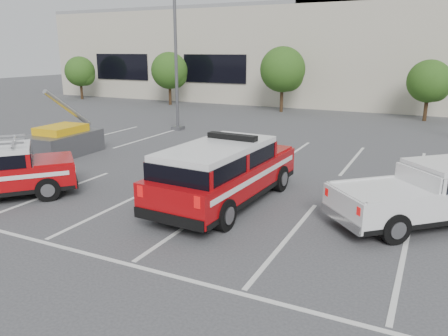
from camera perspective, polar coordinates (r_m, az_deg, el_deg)
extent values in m
plane|color=#3B3B3E|center=(12.21, -3.96, -6.91)|extent=(120.00, 120.00, 0.00)
cube|color=silver|center=(16.04, 4.10, -1.44)|extent=(23.00, 15.00, 0.01)
cube|color=#BBB09E|center=(42.16, 18.87, 13.62)|extent=(60.00, 15.00, 8.00)
cube|color=gray|center=(42.30, 19.38, 19.23)|extent=(60.00, 15.00, 0.30)
cylinder|color=#3F2B19|center=(44.35, -18.11, 9.51)|extent=(0.24, 0.24, 1.51)
sphere|color=#214813|center=(44.23, -18.31, 11.89)|extent=(2.77, 2.77, 2.77)
sphere|color=#214813|center=(44.12, -17.70, 11.39)|extent=(1.85, 1.85, 1.85)
cylinder|color=#3F2B19|center=(38.11, -7.06, 9.45)|extent=(0.24, 0.24, 1.67)
sphere|color=#214813|center=(37.96, -7.16, 12.52)|extent=(3.07, 3.07, 3.07)
sphere|color=#214813|center=(37.94, -6.45, 11.84)|extent=(2.05, 2.05, 2.05)
cylinder|color=#3F2B19|center=(33.72, 7.52, 8.83)|extent=(0.24, 0.24, 1.84)
sphere|color=#214813|center=(33.55, 7.65, 12.64)|extent=(3.37, 3.37, 3.37)
sphere|color=#214813|center=(33.64, 8.39, 11.75)|extent=(2.24, 2.24, 2.24)
cylinder|color=#3F2B19|center=(32.00, 24.83, 6.94)|extent=(0.24, 0.24, 1.51)
sphere|color=#214813|center=(31.83, 25.20, 10.22)|extent=(2.77, 2.77, 2.77)
sphere|color=#214813|center=(32.06, 25.85, 9.42)|extent=(1.85, 1.85, 1.85)
cube|color=#59595E|center=(26.12, -6.04, 5.23)|extent=(0.60, 0.60, 0.20)
cylinder|color=#59595E|center=(25.73, -6.35, 16.03)|extent=(0.18, 0.18, 10.00)
cube|color=#9A070B|center=(13.34, 0.27, -1.19)|extent=(2.49, 6.07, 0.91)
cube|color=black|center=(12.71, -0.91, 1.21)|extent=(2.22, 4.33, 0.48)
cube|color=silver|center=(12.63, -0.92, 2.64)|extent=(2.18, 4.24, 0.17)
cube|color=black|center=(13.39, 1.08, 4.12)|extent=(1.62, 0.39, 0.16)
cube|color=silver|center=(13.06, 25.31, -3.57)|extent=(5.27, 5.07, 0.79)
cube|color=black|center=(13.23, 27.20, -0.86)|extent=(2.58, 2.57, 0.41)
cube|color=#59595E|center=(20.92, -20.32, 2.99)|extent=(2.10, 3.34, 1.00)
cube|color=#E6AB0D|center=(20.81, -20.48, 4.70)|extent=(1.52, 2.05, 0.36)
cylinder|color=#A5A5A8|center=(21.07, -19.66, 7.29)|extent=(0.29, 2.67, 1.96)
cube|color=#59595E|center=(21.29, -25.13, 2.18)|extent=(0.94, 1.12, 0.64)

